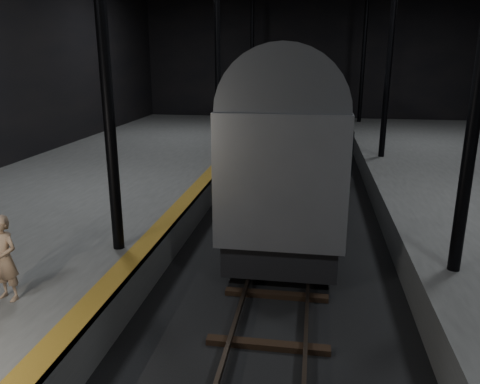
# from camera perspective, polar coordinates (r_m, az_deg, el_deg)

# --- Properties ---
(ground) EXTENTS (44.00, 44.00, 0.00)m
(ground) POSITION_cam_1_polar(r_m,az_deg,el_deg) (14.85, 5.72, -5.25)
(ground) COLOR black
(ground) RESTS_ON ground
(platform_left) EXTENTS (9.00, 43.80, 1.00)m
(platform_left) POSITION_cam_1_polar(r_m,az_deg,el_deg) (16.80, -20.69, -1.88)
(platform_left) COLOR #51514E
(platform_left) RESTS_ON ground
(tactile_strip) EXTENTS (0.50, 43.80, 0.01)m
(tactile_strip) POSITION_cam_1_polar(r_m,az_deg,el_deg) (15.03, -6.63, -0.96)
(tactile_strip) COLOR olive
(tactile_strip) RESTS_ON platform_left
(track) EXTENTS (2.40, 43.00, 0.24)m
(track) POSITION_cam_1_polar(r_m,az_deg,el_deg) (14.83, 5.73, -5.01)
(track) COLOR #3F3328
(track) RESTS_ON ground
(train) EXTENTS (3.13, 20.93, 5.59)m
(train) POSITION_cam_1_polar(r_m,az_deg,el_deg) (20.51, 7.11, 9.67)
(train) COLOR #ADB0B6
(train) RESTS_ON ground
(woman) EXTENTS (0.68, 0.53, 1.65)m
(woman) POSITION_cam_1_polar(r_m,az_deg,el_deg) (9.75, -26.79, -7.24)
(woman) COLOR tan
(woman) RESTS_ON platform_left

